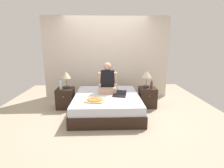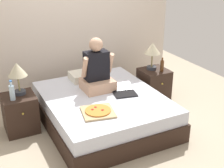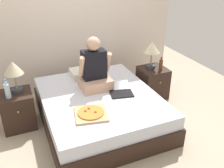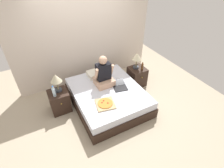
{
  "view_description": "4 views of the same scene",
  "coord_description": "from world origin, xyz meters",
  "px_view_note": "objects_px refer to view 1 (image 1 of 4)",
  "views": [
    {
      "loc": [
        -0.02,
        -4.16,
        1.72
      ],
      "look_at": [
        0.13,
        -0.04,
        0.74
      ],
      "focal_mm": 28.0,
      "sensor_mm": 36.0,
      "label": 1
    },
    {
      "loc": [
        -1.68,
        -3.63,
        2.35
      ],
      "look_at": [
        0.09,
        -0.11,
        0.65
      ],
      "focal_mm": 50.0,
      "sensor_mm": 36.0,
      "label": 2
    },
    {
      "loc": [
        -1.05,
        -2.93,
        2.21
      ],
      "look_at": [
        0.12,
        -0.18,
        0.68
      ],
      "focal_mm": 40.0,
      "sensor_mm": 36.0,
      "label": 3
    },
    {
      "loc": [
        -1.43,
        -2.95,
        3.11
      ],
      "look_at": [
        0.11,
        -0.03,
        0.6
      ],
      "focal_mm": 28.0,
      "sensor_mm": 36.0,
      "label": 4
    }
  ],
  "objects_px": {
    "nightstand_left": "(65,98)",
    "laptop": "(120,95)",
    "water_bottle": "(61,85)",
    "beer_bottle": "(152,85)",
    "lamp_on_right_nightstand": "(147,75)",
    "pizza_box": "(95,100)",
    "lamp_on_left_nightstand": "(66,76)",
    "bed": "(107,104)",
    "nightstand_right": "(147,97)",
    "person_seated": "(108,82)"
  },
  "relations": [
    {
      "from": "water_bottle",
      "to": "pizza_box",
      "type": "xyz_separation_m",
      "value": [
        0.92,
        -0.69,
        -0.18
      ]
    },
    {
      "from": "water_bottle",
      "to": "beer_bottle",
      "type": "distance_m",
      "value": 2.37
    },
    {
      "from": "laptop",
      "to": "pizza_box",
      "type": "xyz_separation_m",
      "value": [
        -0.58,
        -0.38,
        -0.0
      ]
    },
    {
      "from": "bed",
      "to": "laptop",
      "type": "bearing_deg",
      "value": -9.29
    },
    {
      "from": "lamp_on_left_nightstand",
      "to": "nightstand_right",
      "type": "bearing_deg",
      "value": -1.32
    },
    {
      "from": "person_seated",
      "to": "laptop",
      "type": "xyz_separation_m",
      "value": [
        0.29,
        -0.29,
        -0.27
      ]
    },
    {
      "from": "lamp_on_right_nightstand",
      "to": "laptop",
      "type": "height_order",
      "value": "lamp_on_right_nightstand"
    },
    {
      "from": "lamp_on_right_nightstand",
      "to": "person_seated",
      "type": "xyz_separation_m",
      "value": [
        -1.05,
        -0.15,
        -0.12
      ]
    },
    {
      "from": "bed",
      "to": "nightstand_right",
      "type": "xyz_separation_m",
      "value": [
        1.11,
        0.35,
        0.05
      ]
    },
    {
      "from": "laptop",
      "to": "lamp_on_left_nightstand",
      "type": "bearing_deg",
      "value": 162.08
    },
    {
      "from": "nightstand_left",
      "to": "beer_bottle",
      "type": "xyz_separation_m",
      "value": [
        2.29,
        -0.1,
        0.36
      ]
    },
    {
      "from": "nightstand_left",
      "to": "beer_bottle",
      "type": "bearing_deg",
      "value": -2.5
    },
    {
      "from": "lamp_on_left_nightstand",
      "to": "water_bottle",
      "type": "relative_size",
      "value": 1.63
    },
    {
      "from": "water_bottle",
      "to": "laptop",
      "type": "distance_m",
      "value": 1.54
    },
    {
      "from": "lamp_on_right_nightstand",
      "to": "pizza_box",
      "type": "relative_size",
      "value": 0.96
    },
    {
      "from": "water_bottle",
      "to": "lamp_on_right_nightstand",
      "type": "bearing_deg",
      "value": 3.54
    },
    {
      "from": "nightstand_left",
      "to": "lamp_on_left_nightstand",
      "type": "distance_m",
      "value": 0.6
    },
    {
      "from": "person_seated",
      "to": "nightstand_right",
      "type": "bearing_deg",
      "value": 5.51
    },
    {
      "from": "nightstand_right",
      "to": "pizza_box",
      "type": "relative_size",
      "value": 1.13
    },
    {
      "from": "bed",
      "to": "pizza_box",
      "type": "height_order",
      "value": "pizza_box"
    },
    {
      "from": "lamp_on_left_nightstand",
      "to": "water_bottle",
      "type": "height_order",
      "value": "lamp_on_left_nightstand"
    },
    {
      "from": "nightstand_left",
      "to": "lamp_on_right_nightstand",
      "type": "distance_m",
      "value": 2.27
    },
    {
      "from": "nightstand_left",
      "to": "lamp_on_right_nightstand",
      "type": "bearing_deg",
      "value": 1.31
    },
    {
      "from": "nightstand_left",
      "to": "lamp_on_left_nightstand",
      "type": "xyz_separation_m",
      "value": [
        0.04,
        0.05,
        0.59
      ]
    },
    {
      "from": "laptop",
      "to": "beer_bottle",
      "type": "bearing_deg",
      "value": 18.91
    },
    {
      "from": "bed",
      "to": "lamp_on_right_nightstand",
      "type": "xyz_separation_m",
      "value": [
        1.08,
        0.4,
        0.64
      ]
    },
    {
      "from": "pizza_box",
      "to": "beer_bottle",
      "type": "bearing_deg",
      "value": 25.08
    },
    {
      "from": "nightstand_left",
      "to": "laptop",
      "type": "bearing_deg",
      "value": -15.59
    },
    {
      "from": "lamp_on_right_nightstand",
      "to": "pizza_box",
      "type": "xyz_separation_m",
      "value": [
        -1.35,
        -0.83,
        -0.39
      ]
    },
    {
      "from": "water_bottle",
      "to": "laptop",
      "type": "bearing_deg",
      "value": -11.54
    },
    {
      "from": "water_bottle",
      "to": "bed",
      "type": "bearing_deg",
      "value": -12.13
    },
    {
      "from": "nightstand_right",
      "to": "laptop",
      "type": "relative_size",
      "value": 1.14
    },
    {
      "from": "water_bottle",
      "to": "nightstand_right",
      "type": "distance_m",
      "value": 2.33
    },
    {
      "from": "beer_bottle",
      "to": "laptop",
      "type": "relative_size",
      "value": 0.49
    },
    {
      "from": "lamp_on_left_nightstand",
      "to": "nightstand_left",
      "type": "bearing_deg",
      "value": -128.63
    },
    {
      "from": "bed",
      "to": "pizza_box",
      "type": "xyz_separation_m",
      "value": [
        -0.27,
        -0.43,
        0.25
      ]
    },
    {
      "from": "beer_bottle",
      "to": "pizza_box",
      "type": "bearing_deg",
      "value": -154.92
    },
    {
      "from": "lamp_on_right_nightstand",
      "to": "laptop",
      "type": "bearing_deg",
      "value": -149.74
    },
    {
      "from": "nightstand_left",
      "to": "nightstand_right",
      "type": "bearing_deg",
      "value": 0.0
    },
    {
      "from": "water_bottle",
      "to": "pizza_box",
      "type": "distance_m",
      "value": 1.16
    },
    {
      "from": "beer_bottle",
      "to": "pizza_box",
      "type": "distance_m",
      "value": 1.61
    },
    {
      "from": "lamp_on_left_nightstand",
      "to": "person_seated",
      "type": "bearing_deg",
      "value": -8.07
    },
    {
      "from": "nightstand_right",
      "to": "pizza_box",
      "type": "xyz_separation_m",
      "value": [
        -1.38,
        -0.78,
        0.2
      ]
    },
    {
      "from": "pizza_box",
      "to": "nightstand_right",
      "type": "bearing_deg",
      "value": 29.43
    },
    {
      "from": "bed",
      "to": "pizza_box",
      "type": "bearing_deg",
      "value": -122.03
    },
    {
      "from": "bed",
      "to": "water_bottle",
      "type": "distance_m",
      "value": 1.29
    },
    {
      "from": "lamp_on_left_nightstand",
      "to": "water_bottle",
      "type": "bearing_deg",
      "value": -130.6
    },
    {
      "from": "lamp_on_right_nightstand",
      "to": "person_seated",
      "type": "bearing_deg",
      "value": -171.66
    },
    {
      "from": "lamp_on_right_nightstand",
      "to": "beer_bottle",
      "type": "xyz_separation_m",
      "value": [
        0.1,
        -0.15,
        -0.23
      ]
    },
    {
      "from": "nightstand_right",
      "to": "pizza_box",
      "type": "distance_m",
      "value": 1.6
    }
  ]
}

